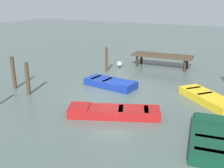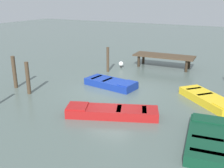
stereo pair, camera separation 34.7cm
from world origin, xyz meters
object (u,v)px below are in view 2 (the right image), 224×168
(rowboat_dark_green, at_px, (207,139))
(mooring_piling_mid_left, at_px, (28,78))
(dock_segment, at_px, (164,57))
(rowboat_blue, at_px, (111,83))
(mooring_piling_far_right, at_px, (108,59))
(rowboat_red, at_px, (111,112))
(mooring_piling_mid_right, at_px, (14,72))
(rowboat_yellow, at_px, (208,99))
(marker_buoy, at_px, (121,64))

(rowboat_dark_green, relative_size, mooring_piling_mid_left, 1.92)
(dock_segment, bearing_deg, rowboat_blue, -106.31)
(mooring_piling_far_right, bearing_deg, rowboat_red, -59.92)
(dock_segment, height_order, mooring_piling_mid_right, mooring_piling_mid_right)
(mooring_piling_far_right, bearing_deg, rowboat_yellow, -21.04)
(mooring_piling_mid_right, bearing_deg, marker_buoy, 64.01)
(mooring_piling_mid_right, xyz_separation_m, mooring_piling_mid_left, (1.48, -0.41, -0.05))
(rowboat_yellow, bearing_deg, mooring_piling_mid_right, -122.64)
(rowboat_yellow, xyz_separation_m, mooring_piling_far_right, (-7.45, 2.86, 0.68))
(rowboat_red, bearing_deg, marker_buoy, -88.83)
(rowboat_red, height_order, mooring_piling_mid_right, mooring_piling_mid_right)
(rowboat_dark_green, bearing_deg, dock_segment, 17.74)
(mooring_piling_mid_left, relative_size, marker_buoy, 3.82)
(mooring_piling_mid_right, bearing_deg, rowboat_red, -6.68)
(rowboat_dark_green, xyz_separation_m, marker_buoy, (-7.68, 8.47, 0.07))
(rowboat_blue, distance_m, rowboat_red, 4.17)
(dock_segment, bearing_deg, rowboat_yellow, -57.46)
(rowboat_yellow, bearing_deg, mooring_piling_far_right, -158.88)
(mooring_piling_mid_left, height_order, mooring_piling_far_right, mooring_piling_mid_left)
(rowboat_yellow, relative_size, mooring_piling_mid_left, 1.81)
(marker_buoy, bearing_deg, dock_segment, 29.24)
(rowboat_blue, height_order, rowboat_dark_green, same)
(rowboat_red, height_order, mooring_piling_mid_left, mooring_piling_mid_left)
(rowboat_red, height_order, marker_buoy, marker_buoy)
(dock_segment, relative_size, mooring_piling_far_right, 2.60)
(rowboat_blue, relative_size, mooring_piling_mid_right, 1.72)
(dock_segment, bearing_deg, rowboat_dark_green, -67.36)
(mooring_piling_mid_left, bearing_deg, rowboat_dark_green, -5.06)
(mooring_piling_mid_right, height_order, marker_buoy, mooring_piling_mid_right)
(rowboat_blue, xyz_separation_m, rowboat_yellow, (5.64, 0.03, -0.00))
(rowboat_yellow, height_order, mooring_piling_far_right, mooring_piling_far_right)
(rowboat_blue, xyz_separation_m, mooring_piling_mid_left, (-3.48, -3.26, 0.70))
(rowboat_blue, bearing_deg, mooring_piling_mid_right, -142.06)
(rowboat_dark_green, xyz_separation_m, mooring_piling_far_right, (-8.05, 7.01, 0.68))
(rowboat_blue, distance_m, mooring_piling_mid_left, 4.82)
(rowboat_dark_green, distance_m, mooring_piling_far_right, 10.69)
(rowboat_blue, relative_size, mooring_piling_far_right, 1.85)
(rowboat_red, relative_size, marker_buoy, 8.83)
(rowboat_dark_green, height_order, mooring_piling_far_right, mooring_piling_far_right)
(dock_segment, relative_size, marker_buoy, 9.67)
(rowboat_blue, relative_size, marker_buoy, 6.89)
(dock_segment, xyz_separation_m, rowboat_red, (0.57, -9.61, -0.61))
(mooring_piling_far_right, bearing_deg, mooring_piling_mid_left, -105.13)
(rowboat_blue, distance_m, rowboat_dark_green, 7.47)
(rowboat_blue, bearing_deg, marker_buoy, 116.46)
(mooring_piling_mid_right, bearing_deg, rowboat_blue, 29.91)
(rowboat_dark_green, bearing_deg, mooring_piling_mid_left, 77.11)
(dock_segment, bearing_deg, mooring_piling_far_right, -139.45)
(mooring_piling_mid_left, bearing_deg, rowboat_red, -4.21)
(mooring_piling_mid_left, distance_m, marker_buoy, 7.90)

